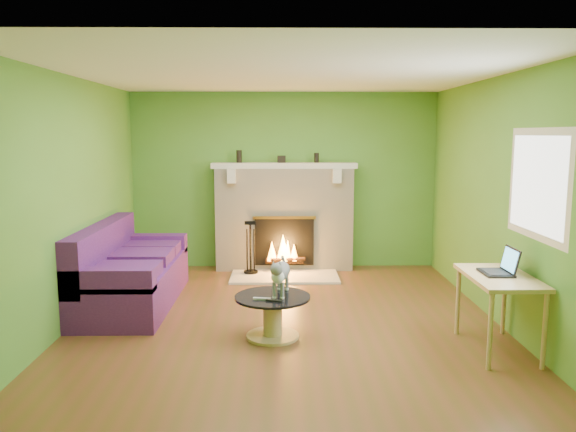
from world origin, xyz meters
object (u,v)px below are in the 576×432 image
Objects in this scene: desk at (499,284)px; sofa at (128,274)px; coffee_table at (273,314)px; cat at (281,275)px.

sofa is at bearing 158.67° from desk.
sofa reaches higher than desk.
desk is (3.81, -1.49, 0.26)m from sofa.
coffee_table is (1.72, -1.13, -0.13)m from sofa.
cat is (-2.01, 0.41, -0.01)m from desk.
cat is (1.80, -1.08, 0.25)m from sofa.
coffee_table is 0.77× the size of desk.
cat is at bearing 32.01° from coffee_table.
coffee_table is at bearing 170.19° from desk.
coffee_table is 0.38m from cat.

